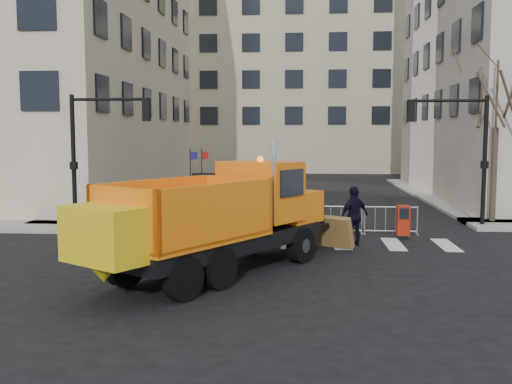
# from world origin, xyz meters

# --- Properties ---
(ground) EXTENTS (120.00, 120.00, 0.00)m
(ground) POSITION_xyz_m (0.00, 0.00, 0.00)
(ground) COLOR black
(ground) RESTS_ON ground
(sidewalk_back) EXTENTS (64.00, 5.00, 0.15)m
(sidewalk_back) POSITION_xyz_m (0.00, 8.50, 0.07)
(sidewalk_back) COLOR gray
(sidewalk_back) RESTS_ON ground
(building_far) EXTENTS (30.00, 18.00, 24.00)m
(building_far) POSITION_xyz_m (0.00, 52.00, 12.00)
(building_far) COLOR #B9AC8E
(building_far) RESTS_ON ground
(traffic_light_left) EXTENTS (0.18, 0.18, 5.40)m
(traffic_light_left) POSITION_xyz_m (-8.00, 7.50, 2.70)
(traffic_light_left) COLOR black
(traffic_light_left) RESTS_ON ground
(traffic_light_right) EXTENTS (0.18, 0.18, 5.40)m
(traffic_light_right) POSITION_xyz_m (8.50, 9.50, 2.70)
(traffic_light_right) COLOR black
(traffic_light_right) RESTS_ON ground
(crowd_barriers) EXTENTS (12.60, 0.60, 1.10)m
(crowd_barriers) POSITION_xyz_m (-0.75, 7.60, 0.55)
(crowd_barriers) COLOR #9EA0A5
(crowd_barriers) RESTS_ON ground
(street_tree) EXTENTS (3.00, 3.00, 7.50)m
(street_tree) POSITION_xyz_m (9.20, 10.50, 3.75)
(street_tree) COLOR #382B21
(street_tree) RESTS_ON ground
(plow_truck) EXTENTS (7.09, 9.27, 3.64)m
(plow_truck) POSITION_xyz_m (-1.20, 0.56, 1.62)
(plow_truck) COLOR black
(plow_truck) RESTS_ON ground
(cop_a) EXTENTS (0.83, 0.65, 2.02)m
(cop_a) POSITION_xyz_m (1.08, 4.16, 1.01)
(cop_a) COLOR black
(cop_a) RESTS_ON ground
(cop_b) EXTENTS (1.02, 0.84, 1.94)m
(cop_b) POSITION_xyz_m (0.94, 3.74, 0.97)
(cop_b) COLOR black
(cop_b) RESTS_ON ground
(cop_c) EXTENTS (1.25, 1.15, 2.06)m
(cop_c) POSITION_xyz_m (2.90, 5.15, 1.03)
(cop_c) COLOR black
(cop_c) RESTS_ON ground
(worker) EXTENTS (1.13, 0.69, 1.69)m
(worker) POSITION_xyz_m (-6.14, 8.39, 0.99)
(worker) COLOR #DCEF1C
(worker) RESTS_ON sidewalk_back
(newspaper_box) EXTENTS (0.45, 0.40, 1.10)m
(newspaper_box) POSITION_xyz_m (4.79, 6.54, 0.70)
(newspaper_box) COLOR maroon
(newspaper_box) RESTS_ON sidewalk_back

